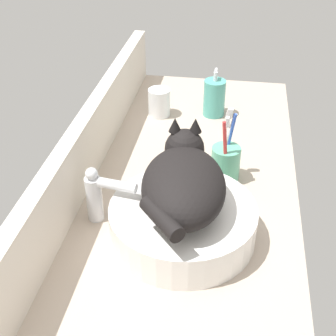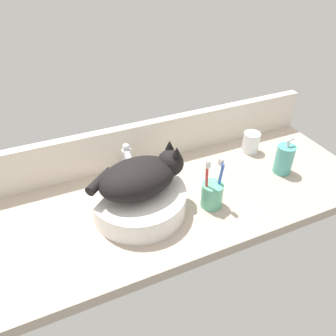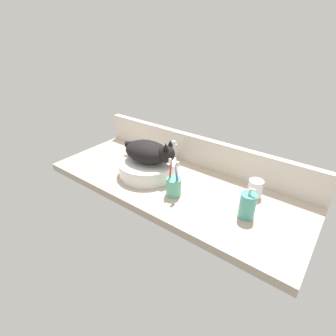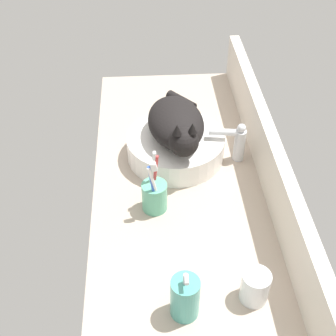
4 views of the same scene
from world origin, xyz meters
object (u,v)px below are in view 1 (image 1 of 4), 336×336
(faucet, at_px, (98,193))
(toothbrush_cup, at_px, (226,162))
(sink_basin, at_px, (183,222))
(water_glass, at_px, (159,104))
(soap_dispenser, at_px, (214,98))
(cat, at_px, (183,181))

(faucet, bearing_deg, toothbrush_cup, -52.43)
(sink_basin, bearing_deg, water_glass, 15.06)
(soap_dispenser, xyz_separation_m, water_glass, (-0.03, 0.17, -0.02))
(faucet, xyz_separation_m, water_glass, (0.52, -0.04, -0.04))
(sink_basin, xyz_separation_m, water_glass, (0.54, 0.15, -0.00))
(soap_dispenser, height_order, toothbrush_cup, toothbrush_cup)
(sink_basin, relative_size, faucet, 2.28)
(cat, xyz_separation_m, faucet, (0.01, 0.19, -0.06))
(soap_dispenser, bearing_deg, sink_basin, 177.82)
(cat, bearing_deg, faucet, 86.17)
(toothbrush_cup, bearing_deg, water_glass, 35.44)
(sink_basin, relative_size, cat, 0.96)
(faucet, xyz_separation_m, soap_dispenser, (0.55, -0.21, -0.02))
(soap_dispenser, bearing_deg, faucet, 158.87)
(faucet, xyz_separation_m, toothbrush_cup, (0.20, -0.27, -0.02))
(sink_basin, height_order, cat, cat)
(cat, relative_size, water_glass, 3.79)
(faucet, height_order, water_glass, faucet)
(soap_dispenser, xyz_separation_m, toothbrush_cup, (-0.34, -0.05, -0.01))
(sink_basin, bearing_deg, cat, 9.79)
(toothbrush_cup, bearing_deg, faucet, 127.57)
(cat, xyz_separation_m, toothbrush_cup, (0.22, -0.08, -0.09))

